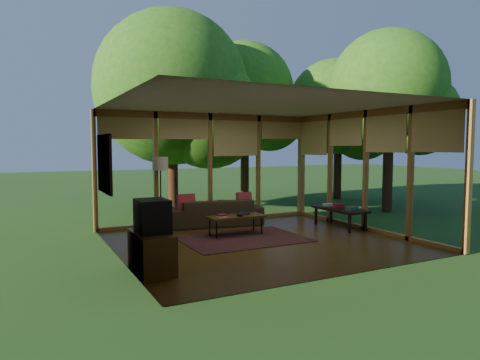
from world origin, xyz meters
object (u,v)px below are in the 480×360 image
sofa (215,212)px  floor_lamp (160,168)px  side_console (340,210)px  coffee_table (236,217)px  media_cabinet (152,252)px  television (152,216)px

sofa → floor_lamp: bearing=-1.9°
side_console → sofa: bearing=147.8°
sofa → coffee_table: bearing=95.8°
sofa → floor_lamp: floor_lamp is taller
media_cabinet → television: television is taller
sofa → coffee_table: sofa is taller
television → media_cabinet: bearing=180.0°
sofa → coffee_table: 1.25m
television → coffee_table: size_ratio=0.46×
media_cabinet → side_console: size_ratio=0.71×
floor_lamp → side_console: 4.27m
media_cabinet → coffee_table: bearing=37.7°
media_cabinet → television: size_ratio=1.82×
sofa → media_cabinet: (-2.39, -3.04, -0.02)m
coffee_table → side_console: 2.57m
media_cabinet → television: bearing=0.0°
floor_lamp → coffee_table: floor_lamp is taller
media_cabinet → coffee_table: size_ratio=0.83×
media_cabinet → side_console: media_cabinet is taller
media_cabinet → television: 0.55m
sofa → television: television is taller
sofa → media_cabinet: 3.86m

